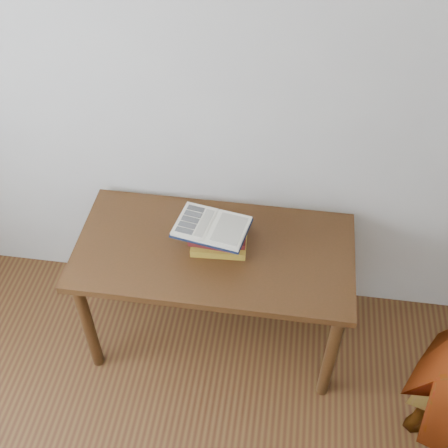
# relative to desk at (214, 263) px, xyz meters

# --- Properties ---
(desk) EXTENTS (1.30, 0.65, 0.70)m
(desk) POSITION_rel_desk_xyz_m (0.00, 0.00, 0.00)
(desk) COLOR #402210
(desk) RESTS_ON ground
(book_stack) EXTENTS (0.27, 0.18, 0.13)m
(book_stack) POSITION_rel_desk_xyz_m (0.01, 0.03, 0.16)
(book_stack) COLOR #AB8427
(book_stack) RESTS_ON desk
(open_book) EXTENTS (0.36, 0.28, 0.03)m
(open_book) POSITION_rel_desk_xyz_m (-0.01, 0.01, 0.24)
(open_book) COLOR black
(open_book) RESTS_ON book_stack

